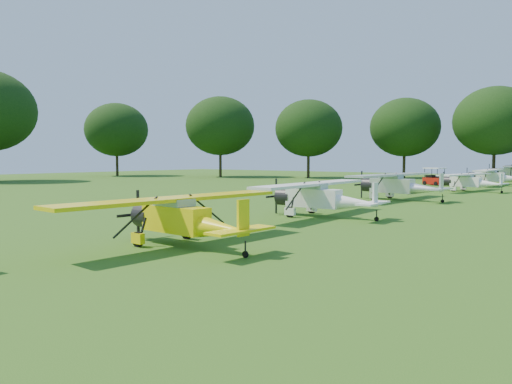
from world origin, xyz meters
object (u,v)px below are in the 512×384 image
(aircraft_4, at_px, (398,184))
(aircraft_5, at_px, (470,180))
(aircraft_3, at_px, (321,195))
(aircraft_6, at_px, (494,175))
(golf_cart, at_px, (434,179))
(aircraft_2, at_px, (184,216))

(aircraft_4, distance_m, aircraft_5, 13.13)
(aircraft_3, relative_size, aircraft_5, 1.10)
(aircraft_6, bearing_deg, aircraft_5, -90.21)
(aircraft_3, relative_size, aircraft_4, 0.93)
(aircraft_3, height_order, golf_cart, golf_cart)
(aircraft_2, distance_m, aircraft_4, 23.33)
(aircraft_5, bearing_deg, aircraft_2, -81.90)
(aircraft_2, relative_size, aircraft_5, 1.06)
(aircraft_5, distance_m, aircraft_6, 11.40)
(aircraft_6, relative_size, golf_cart, 3.77)
(aircraft_6, height_order, golf_cart, golf_cart)
(aircraft_2, distance_m, golf_cart, 45.44)
(aircraft_2, relative_size, golf_cart, 3.63)
(aircraft_4, xyz_separation_m, aircraft_6, (1.28, 24.40, -0.08))
(aircraft_5, height_order, golf_cart, golf_cart)
(golf_cart, bearing_deg, aircraft_2, -59.37)
(aircraft_2, height_order, aircraft_3, aircraft_3)
(aircraft_4, distance_m, aircraft_6, 24.44)
(aircraft_4, bearing_deg, aircraft_3, -82.22)
(golf_cart, bearing_deg, aircraft_3, -58.12)
(aircraft_4, bearing_deg, aircraft_5, 86.73)
(golf_cart, bearing_deg, aircraft_4, -55.19)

